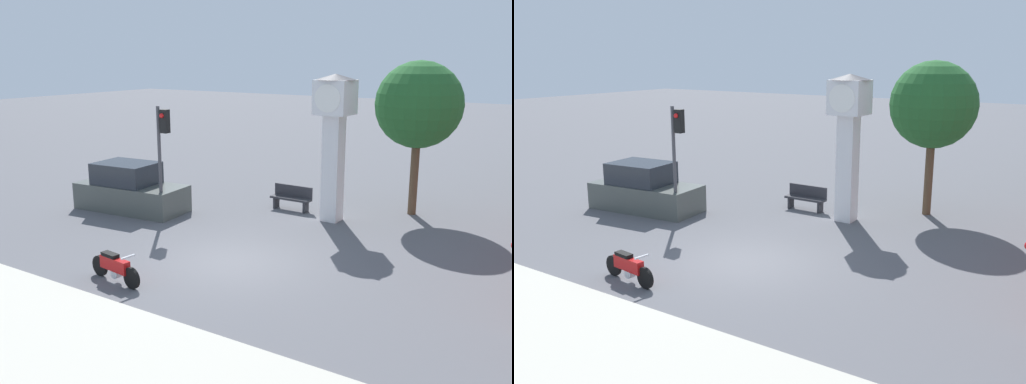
# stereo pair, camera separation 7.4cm
# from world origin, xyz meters

# --- Properties ---
(ground_plane) EXTENTS (120.00, 120.00, 0.00)m
(ground_plane) POSITION_xyz_m (0.00, 0.00, 0.00)
(ground_plane) COLOR #56565B
(sidewalk_strip) EXTENTS (36.00, 6.00, 0.10)m
(sidewalk_strip) POSITION_xyz_m (0.00, -6.85, 0.05)
(sidewalk_strip) COLOR #BCB7A8
(sidewalk_strip) RESTS_ON ground_plane
(motorcycle) EXTENTS (1.90, 0.45, 0.84)m
(motorcycle) POSITION_xyz_m (-1.68, -2.85, 0.40)
(motorcycle) COLOR black
(motorcycle) RESTS_ON ground_plane
(clock_tower) EXTENTS (1.40, 1.40, 5.11)m
(clock_tower) POSITION_xyz_m (0.52, 5.32, 3.39)
(clock_tower) COLOR white
(clock_tower) RESTS_ON ground_plane
(traffic_light) EXTENTS (0.50, 0.35, 4.03)m
(traffic_light) POSITION_xyz_m (-4.41, 2.08, 2.78)
(traffic_light) COLOR #47474C
(traffic_light) RESTS_ON ground_plane
(street_tree) EXTENTS (3.08, 3.08, 5.55)m
(street_tree) POSITION_xyz_m (2.65, 7.69, 3.99)
(street_tree) COLOR brown
(street_tree) RESTS_ON ground_plane
(bench) EXTENTS (1.60, 0.44, 0.92)m
(bench) POSITION_xyz_m (-1.37, 5.79, 0.49)
(bench) COLOR #2D2D33
(bench) RESTS_ON ground_plane
(parked_car) EXTENTS (4.35, 2.19, 1.80)m
(parked_car) POSITION_xyz_m (-6.46, 2.46, 0.75)
(parked_car) COLOR #4C514C
(parked_car) RESTS_ON ground_plane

